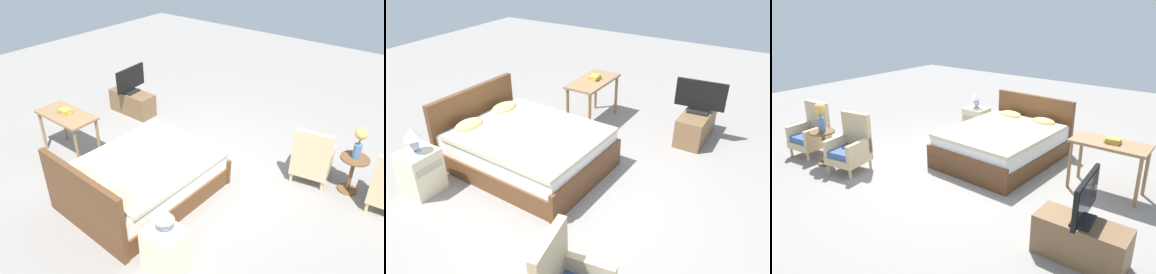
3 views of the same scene
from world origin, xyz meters
TOP-DOWN VIEW (x-y plane):
  - ground_plane at (0.00, 0.00)m, footprint 16.00×16.00m
  - bed at (0.21, 0.93)m, footprint 1.64×2.15m
  - nightstand at (-0.93, 1.68)m, footprint 0.44×0.41m
  - table_lamp at (-0.93, 1.68)m, footprint 0.22×0.22m
  - tv_stand at (2.26, -0.87)m, footprint 0.96×0.40m
  - tv_flatscreen at (2.26, -0.87)m, footprint 0.23×0.76m
  - vanity_desk at (1.96, 0.84)m, footprint 1.04×0.52m
  - book_stack at (1.99, 0.83)m, footprint 0.21×0.16m

SIDE VIEW (x-z plane):
  - ground_plane at x=0.00m, z-range 0.00..0.00m
  - tv_stand at x=2.26m, z-range 0.00..0.45m
  - nightstand at x=-0.93m, z-range 0.00..0.57m
  - bed at x=0.21m, z-range -0.18..0.78m
  - vanity_desk at x=1.96m, z-range 0.26..1.01m
  - tv_flatscreen at x=2.26m, z-range 0.46..0.98m
  - book_stack at x=1.99m, z-range 0.74..0.81m
  - table_lamp at x=-0.93m, z-range 0.62..0.95m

